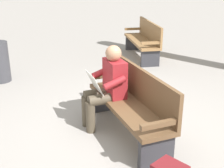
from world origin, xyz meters
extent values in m
plane|color=gray|center=(0.00, 0.00, 0.00)|extent=(40.00, 40.00, 0.00)
cube|color=brown|center=(0.00, 0.00, 0.42)|extent=(1.83, 0.60, 0.06)
cube|color=brown|center=(-0.01, -0.21, 0.68)|extent=(1.80, 0.17, 0.45)
cube|color=brown|center=(-0.85, 0.06, 0.57)|extent=(0.09, 0.48, 0.06)
cube|color=brown|center=(0.85, -0.06, 0.57)|extent=(0.09, 0.48, 0.06)
cube|color=#2D2D33|center=(-0.80, 0.05, 0.20)|extent=(0.11, 0.44, 0.39)
cube|color=#2D2D33|center=(0.80, -0.05, 0.20)|extent=(0.11, 0.44, 0.39)
cube|color=maroon|center=(0.34, 0.03, 0.71)|extent=(0.41, 0.25, 0.52)
sphere|color=#A87A5B|center=(0.34, 0.05, 1.07)|extent=(0.22, 0.22, 0.22)
cylinder|color=#4C4233|center=(0.25, 0.24, 0.47)|extent=(0.18, 0.43, 0.15)
cylinder|color=#4C4233|center=(0.45, 0.23, 0.47)|extent=(0.18, 0.43, 0.15)
cylinder|color=#4C4233|center=(0.26, 0.43, 0.23)|extent=(0.13, 0.13, 0.45)
cylinder|color=#4C4233|center=(0.46, 0.42, 0.23)|extent=(0.13, 0.13, 0.45)
cylinder|color=maroon|center=(0.10, 0.14, 0.74)|extent=(0.11, 0.32, 0.18)
cylinder|color=maroon|center=(0.58, 0.11, 0.74)|extent=(0.11, 0.32, 0.18)
cube|color=silver|center=(0.36, 0.33, 0.68)|extent=(0.41, 0.16, 0.27)
cube|color=olive|center=(3.24, -2.15, 0.42)|extent=(1.86, 0.95, 0.06)
cube|color=olive|center=(3.18, -2.36, 0.68)|extent=(1.75, 0.53, 0.45)
cube|color=olive|center=(2.42, -1.92, 0.57)|extent=(0.19, 0.48, 0.06)
cube|color=olive|center=(4.06, -2.38, 0.57)|extent=(0.19, 0.48, 0.06)
cube|color=#2D2D33|center=(2.47, -1.94, 0.20)|extent=(0.19, 0.44, 0.39)
cube|color=#2D2D33|center=(4.01, -2.37, 0.20)|extent=(0.19, 0.44, 0.39)
camera|label=1|loc=(-3.27, 1.81, 2.16)|focal=49.17mm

